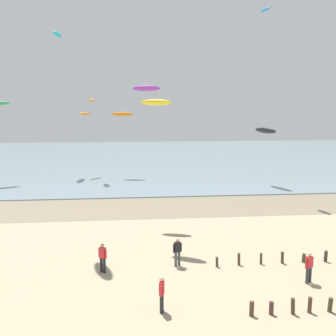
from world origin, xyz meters
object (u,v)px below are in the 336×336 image
at_px(kite_aloft_8, 122,114).
at_px(person_nearest_camera, 162,293).
at_px(kite_aloft_10, 266,10).
at_px(kite_aloft_7, 156,102).
at_px(person_trailing_behind, 177,251).
at_px(person_right_flank, 103,257).
at_px(kite_aloft_1, 57,34).
at_px(person_far_down_beach, 309,267).
at_px(kite_aloft_9, 146,88).
at_px(kite_aloft_4, 265,131).
at_px(kite_aloft_0, 85,114).
at_px(kite_aloft_6, 92,100).

bearing_deg(kite_aloft_8, person_nearest_camera, 106.87).
bearing_deg(kite_aloft_10, kite_aloft_7, 129.81).
bearing_deg(kite_aloft_7, person_trailing_behind, 130.39).
relative_size(person_right_flank, kite_aloft_1, 0.53).
relative_size(person_nearest_camera, kite_aloft_10, 0.94).
distance_m(person_nearest_camera, person_far_down_beach, 8.34).
xyz_separation_m(kite_aloft_7, kite_aloft_9, (-0.40, 5.18, 1.20)).
height_order(person_trailing_behind, kite_aloft_8, kite_aloft_8).
bearing_deg(kite_aloft_1, kite_aloft_9, 26.13).
xyz_separation_m(person_right_flank, kite_aloft_8, (0.67, 31.66, 7.64)).
relative_size(person_right_flank, person_far_down_beach, 1.00).
bearing_deg(person_nearest_camera, kite_aloft_4, 62.36).
height_order(person_trailing_behind, kite_aloft_0, kite_aloft_0).
height_order(person_far_down_beach, kite_aloft_0, kite_aloft_0).
bearing_deg(kite_aloft_10, person_far_down_beach, 159.66).
height_order(kite_aloft_0, kite_aloft_9, kite_aloft_9).
distance_m(kite_aloft_6, kite_aloft_7, 24.85).
distance_m(person_trailing_behind, kite_aloft_9, 14.08).
xyz_separation_m(person_nearest_camera, kite_aloft_0, (-7.42, 37.82, 7.71)).
relative_size(person_nearest_camera, person_trailing_behind, 1.00).
relative_size(person_nearest_camera, kite_aloft_8, 0.58).
relative_size(person_right_flank, kite_aloft_10, 0.94).
distance_m(person_right_flank, person_trailing_behind, 4.35).
bearing_deg(kite_aloft_9, kite_aloft_10, 50.37).
distance_m(person_far_down_beach, kite_aloft_9, 18.08).
relative_size(person_trailing_behind, kite_aloft_7, 0.74).
bearing_deg(person_trailing_behind, kite_aloft_6, 104.51).
xyz_separation_m(person_far_down_beach, kite_aloft_7, (-7.59, 7.63, 8.74)).
relative_size(person_far_down_beach, kite_aloft_0, 0.78).
bearing_deg(person_nearest_camera, kite_aloft_7, 87.35).
distance_m(person_right_flank, kite_aloft_6, 30.79).
relative_size(kite_aloft_4, kite_aloft_7, 1.53).
xyz_separation_m(person_far_down_beach, kite_aloft_1, (-19.26, 38.65, 18.65)).
height_order(kite_aloft_6, kite_aloft_7, kite_aloft_6).
height_order(person_right_flank, kite_aloft_1, kite_aloft_1).
bearing_deg(person_far_down_beach, kite_aloft_0, 113.46).
bearing_deg(kite_aloft_0, kite_aloft_10, 92.48).
xyz_separation_m(kite_aloft_4, kite_aloft_8, (-17.16, 7.93, 1.86)).
bearing_deg(kite_aloft_10, person_trailing_behind, 140.11).
xyz_separation_m(person_right_flank, kite_aloft_6, (-3.09, 29.15, 9.43)).
distance_m(kite_aloft_1, kite_aloft_9, 29.51).
bearing_deg(kite_aloft_8, kite_aloft_10, 152.07).
xyz_separation_m(person_right_flank, kite_aloft_9, (3.02, 10.36, 9.94)).
bearing_deg(kite_aloft_8, person_trailing_behind, 109.94).
bearing_deg(kite_aloft_7, person_far_down_beach, 164.39).
xyz_separation_m(person_trailing_behind, kite_aloft_10, (11.20, 18.20, 18.27)).
bearing_deg(kite_aloft_8, person_right_flank, 102.04).
bearing_deg(kite_aloft_8, kite_aloft_1, -13.76).
height_order(kite_aloft_1, kite_aloft_10, kite_aloft_1).
height_order(kite_aloft_4, kite_aloft_8, kite_aloft_8).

